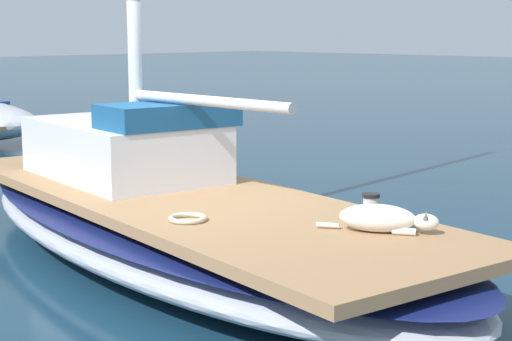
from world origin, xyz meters
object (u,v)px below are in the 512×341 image
at_px(sailboat_main, 183,227).
at_px(dog_white, 382,219).
at_px(coiled_rope, 188,218).
at_px(deck_winch, 371,207).

xyz_separation_m(sailboat_main, dog_white, (0.13, -2.26, 0.43)).
distance_m(dog_white, coiled_rope, 1.60).
relative_size(sailboat_main, dog_white, 8.74).
relative_size(dog_white, deck_winch, 4.10).
bearing_deg(deck_winch, dog_white, -131.82).
height_order(dog_white, coiled_rope, dog_white).
relative_size(deck_winch, coiled_rope, 0.65).
height_order(sailboat_main, deck_winch, deck_winch).
bearing_deg(deck_winch, sailboat_main, 103.42).
bearing_deg(deck_winch, coiled_rope, 139.05).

